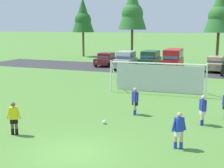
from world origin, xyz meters
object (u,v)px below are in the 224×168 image
soccer_goal (158,77)px  referee (14,119)px  player_winger_left (179,130)px  parked_car_slot_center (173,59)px  parked_car_slot_center_right (215,64)px  player_striker_near (203,110)px  soccer_ball (104,122)px  player_defender_far (135,101)px  parked_car_slot_far_left (106,59)px  parked_car_slot_left (126,60)px  parked_car_slot_center_left (150,59)px

soccer_goal → referee: (-4.33, -12.11, -0.47)m
player_winger_left → parked_car_slot_center: parked_car_slot_center is taller
referee → parked_car_slot_center_right: size_ratio=0.38×
soccer_goal → referee: 12.87m
player_striker_near → player_winger_left: bearing=-99.6°
soccer_ball → player_defender_far: bearing=66.5°
soccer_goal → parked_car_slot_far_left: soccer_goal is taller
parked_car_slot_far_left → parked_car_slot_center: bearing=-7.1°
player_defender_far → parked_car_slot_center: bearing=93.9°
parked_car_slot_far_left → parked_car_slot_center: 9.12m
parked_car_slot_left → parked_car_slot_center_left: 3.16m
player_defender_far → parked_car_slot_left: bearing=110.4°
soccer_goal → player_winger_left: 11.50m
player_striker_near → player_winger_left: same height
player_striker_near → player_defender_far: bearing=171.5°
parked_car_slot_far_left → parked_car_slot_center_right: bearing=-0.1°
soccer_goal → parked_car_slot_center: 12.99m
player_striker_near → parked_car_slot_center: (-5.29, 20.12, 0.52)m
soccer_goal → referee: bearing=-109.7°
soccer_ball → referee: referee is taller
soccer_ball → parked_car_slot_center: bearing=90.8°
parked_car_slot_center → player_winger_left: bearing=-79.0°
soccer_ball → player_winger_left: (4.34, -2.04, 0.71)m
soccer_goal → player_winger_left: bearing=-72.5°
soccer_goal → referee: soccer_goal is taller
referee → parked_car_slot_center_left: 26.08m
parked_car_slot_center → parked_car_slot_center_left: bearing=161.4°
parked_car_slot_left → soccer_goal: bearing=-60.6°
player_striker_near → parked_car_slot_center_right: parked_car_slot_center_right is taller
parked_car_slot_far_left → parked_car_slot_center: size_ratio=0.87×
soccer_ball → player_defender_far: player_defender_far is taller
player_defender_far → parked_car_slot_far_left: size_ratio=0.39×
soccer_ball → parked_car_slot_far_left: parked_car_slot_far_left is taller
soccer_ball → parked_car_slot_far_left: bearing=112.2°
player_winger_left → parked_car_slot_center_left: 26.09m
soccer_goal → parked_car_slot_far_left: (-10.25, 14.06, -0.42)m
soccer_ball → soccer_goal: bearing=84.3°
referee → soccer_ball: bearing=42.9°
parked_car_slot_far_left → soccer_ball: bearing=-67.8°
soccer_goal → player_defender_far: (0.12, -6.59, -0.47)m
player_defender_far → parked_car_slot_center_right: parked_car_slot_center_right is taller
parked_car_slot_center_left → parked_car_slot_far_left: bearing=179.1°
player_winger_left → parked_car_slot_center_right: bearing=89.9°
player_striker_near → player_defender_far: size_ratio=1.00×
parked_car_slot_center_left → soccer_ball: bearing=-81.6°
parked_car_slot_left → parked_car_slot_center_right: (10.32, 1.92, -0.24)m
player_winger_left → referee: bearing=-171.6°
parked_car_slot_left → player_defender_far: bearing=-69.6°
soccer_ball → player_winger_left: bearing=-25.2°
player_striker_near → player_winger_left: (-0.64, -3.78, 0.00)m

